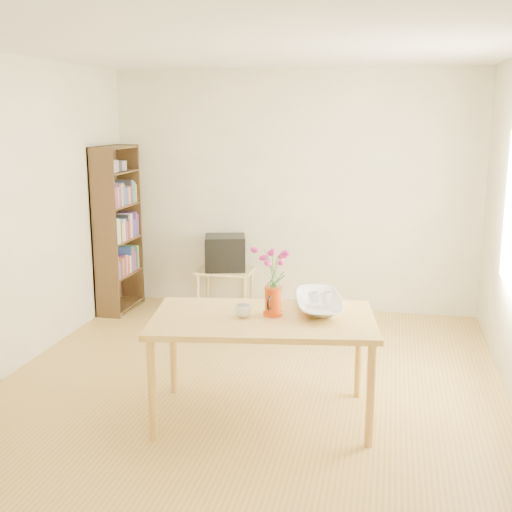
% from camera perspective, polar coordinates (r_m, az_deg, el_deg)
% --- Properties ---
extents(room, '(4.50, 4.50, 4.50)m').
position_cam_1_polar(room, '(4.84, -0.39, 2.74)').
color(room, '#A9823C').
rests_on(room, ground).
extents(table, '(1.65, 1.10, 0.75)m').
position_cam_1_polar(table, '(4.48, 0.63, -6.30)').
color(table, '#BF8F41').
rests_on(table, ground).
extents(tv_stand, '(0.60, 0.45, 0.46)m').
position_cam_1_polar(tv_stand, '(7.07, -2.74, -1.76)').
color(tv_stand, '#D5BC78').
rests_on(tv_stand, ground).
extents(bookshelf, '(0.28, 0.70, 1.80)m').
position_cam_1_polar(bookshelf, '(7.15, -12.17, 1.85)').
color(bookshelf, '#311F10').
rests_on(bookshelf, ground).
extents(pitcher, '(0.14, 0.21, 0.21)m').
position_cam_1_polar(pitcher, '(4.46, 1.52, -4.14)').
color(pitcher, '#C13C0B').
rests_on(pitcher, table).
extents(flowers, '(0.23, 0.23, 0.33)m').
position_cam_1_polar(flowers, '(4.40, 1.54, -0.84)').
color(flowers, '#CB2F8F').
rests_on(flowers, pitcher).
extents(mug, '(0.13, 0.13, 0.09)m').
position_cam_1_polar(mug, '(4.44, -1.16, -4.90)').
color(mug, white).
rests_on(mug, table).
extents(bowl, '(0.58, 0.58, 0.47)m').
position_cam_1_polar(bowl, '(4.60, 5.67, -1.88)').
color(bowl, white).
rests_on(bowl, table).
extents(teacup_a, '(0.10, 0.10, 0.07)m').
position_cam_1_polar(teacup_a, '(4.62, 5.16, -2.41)').
color(teacup_a, white).
rests_on(teacup_a, bowl).
extents(teacup_b, '(0.08, 0.08, 0.06)m').
position_cam_1_polar(teacup_b, '(4.63, 6.24, -2.40)').
color(teacup_b, white).
rests_on(teacup_b, bowl).
extents(television, '(0.52, 0.50, 0.37)m').
position_cam_1_polar(television, '(7.02, -2.73, 0.35)').
color(television, black).
rests_on(television, tv_stand).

